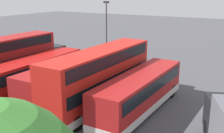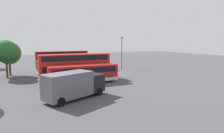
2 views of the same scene
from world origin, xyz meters
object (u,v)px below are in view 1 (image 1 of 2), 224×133
object	(u,v)px
bus_single_deck_fourth	(34,73)
lamp_post_tall	(106,26)
bus_single_deck_third	(68,78)
car_hatchback_silver	(56,50)
bus_double_decker_second	(100,76)
bus_single_deck_near_end	(140,91)
car_small_green	(92,61)
bus_double_decker_fifth	(5,59)

from	to	relation	value
bus_single_deck_fourth	lamp_post_tall	distance (m)	13.65
bus_single_deck_third	car_hatchback_silver	world-z (taller)	bus_single_deck_third
bus_double_decker_second	car_hatchback_silver	xyz separation A→B (m)	(15.33, -12.23, -1.75)
bus_single_deck_near_end	car_small_green	xyz separation A→B (m)	(10.55, -9.17, -0.92)
bus_single_deck_fourth	car_hatchback_silver	distance (m)	14.57
car_hatchback_silver	car_small_green	distance (m)	8.47
car_small_green	lamp_post_tall	distance (m)	5.38
bus_double_decker_second	car_hatchback_silver	world-z (taller)	bus_double_decker_second
bus_single_deck_third	bus_double_decker_fifth	xyz separation A→B (m)	(7.48, 0.35, 0.83)
bus_double_decker_fifth	car_small_green	bearing A→B (deg)	-111.34
bus_single_deck_fourth	car_small_green	bearing A→B (deg)	-90.61
bus_single_deck_third	lamp_post_tall	world-z (taller)	lamp_post_tall
bus_double_decker_second	bus_single_deck_fourth	bearing A→B (deg)	-0.40
bus_double_decker_fifth	car_small_green	distance (m)	10.50
bus_single_deck_third	bus_single_deck_fourth	bearing A→B (deg)	3.85
bus_double_decker_fifth	car_hatchback_silver	xyz separation A→B (m)	(4.29, -12.27, -1.75)
car_small_green	bus_double_decker_fifth	bearing A→B (deg)	68.66
bus_single_deck_third	lamp_post_tall	xyz separation A→B (m)	(3.92, -13.08, 2.90)
bus_single_deck_third	car_hatchback_silver	xyz separation A→B (m)	(11.76, -11.92, -0.92)
bus_double_decker_second	bus_single_deck_near_end	bearing A→B (deg)	-172.56
bus_single_deck_near_end	bus_single_deck_third	world-z (taller)	same
bus_double_decker_second	lamp_post_tall	world-z (taller)	lamp_post_tall
bus_double_decker_fifth	car_hatchback_silver	size ratio (longest dim) A/B	2.65
car_hatchback_silver	car_small_green	size ratio (longest dim) A/B	1.03
bus_single_deck_near_end	bus_double_decker_fifth	world-z (taller)	bus_double_decker_fifth
lamp_post_tall	bus_single_deck_near_end	bearing A→B (deg)	129.73
bus_single_deck_fourth	bus_double_decker_fifth	size ratio (longest dim) A/B	1.02
bus_double_decker_fifth	lamp_post_tall	bearing A→B (deg)	-104.84
bus_single_deck_third	lamp_post_tall	bearing A→B (deg)	-73.32
bus_double_decker_second	car_small_green	size ratio (longest dim) A/B	2.91
lamp_post_tall	car_small_green	bearing A→B (deg)	93.21
bus_single_deck_third	bus_double_decker_fifth	bearing A→B (deg)	2.66
bus_double_decker_second	lamp_post_tall	size ratio (longest dim) A/B	1.58
bus_single_deck_near_end	bus_single_deck_fourth	xyz separation A→B (m)	(10.66, 0.38, 0.00)
bus_double_decker_second	car_hatchback_silver	bearing A→B (deg)	-38.58
bus_single_deck_fourth	car_small_green	distance (m)	9.60
bus_single_deck_near_end	bus_single_deck_fourth	bearing A→B (deg)	2.03
bus_single_deck_third	car_hatchback_silver	distance (m)	16.77
bus_single_deck_near_end	bus_double_decker_fifth	bearing A→B (deg)	1.87
bus_double_decker_fifth	car_hatchback_silver	bearing A→B (deg)	-70.74
bus_double_decker_second	lamp_post_tall	bearing A→B (deg)	-60.79
bus_single_deck_near_end	car_small_green	bearing A→B (deg)	-41.00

